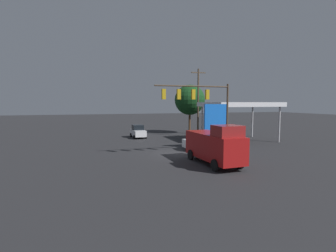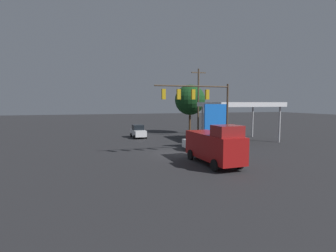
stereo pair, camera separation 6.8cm
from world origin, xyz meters
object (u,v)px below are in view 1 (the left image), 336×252
Objects in this scene: traffic_signal_assembly at (200,101)px; street_tree at (190,100)px; sedan_waiting at (203,141)px; delivery_truck at (215,145)px; hatchback_crossing at (138,132)px; utility_pole at (198,101)px; price_sign at (216,119)px.

traffic_signal_assembly is 0.95× the size of street_tree.
delivery_truck is (2.18, 6.91, 0.74)m from sedan_waiting.
street_tree is (-9.66, -2.66, 4.89)m from hatchback_crossing.
utility_pole is 4.72m from street_tree.
utility_pole reaches higher than sedan_waiting.
price_sign is at bearing 26.62° from hatchback_crossing.
sedan_waiting is (1.63, 0.05, -2.59)m from price_sign.
sedan_waiting is (4.14, 10.33, -4.62)m from utility_pole.
utility_pole is 2.03× the size of price_sign.
traffic_signal_assembly reaches higher than delivery_truck.
street_tree is at bearing -96.94° from utility_pole.
utility_pole is 1.25× the size of street_tree.
price_sign is at bearing -140.23° from traffic_signal_assembly.
price_sign is 0.76× the size of delivery_truck.
hatchback_crossing is at bearing 15.37° from street_tree.
traffic_signal_assembly is 4.76m from price_sign.
traffic_signal_assembly is 1.54× the size of price_sign.
delivery_truck is at bearing 61.32° from price_sign.
price_sign is 14.19m from hatchback_crossing.
hatchback_crossing is 11.15m from street_tree.
traffic_signal_assembly is 2.09× the size of hatchback_crossing.
price_sign is (-3.31, -2.76, -2.02)m from traffic_signal_assembly.
street_tree reaches higher than delivery_truck.
street_tree is (-6.89, -21.92, 4.15)m from delivery_truck.
traffic_signal_assembly is at bearing 70.16° from street_tree.
street_tree is at bearing -109.84° from traffic_signal_assembly.
utility_pole is at bearing -103.71° from price_sign.
sedan_waiting is 0.53× the size of street_tree.
delivery_truck reaches higher than hatchback_crossing.
delivery_truck reaches higher than sedan_waiting.
sedan_waiting is 0.65× the size of delivery_truck.
delivery_truck is (0.50, 4.20, -3.87)m from traffic_signal_assembly.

